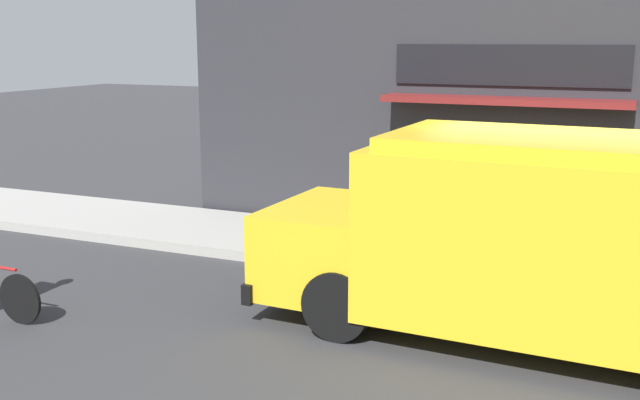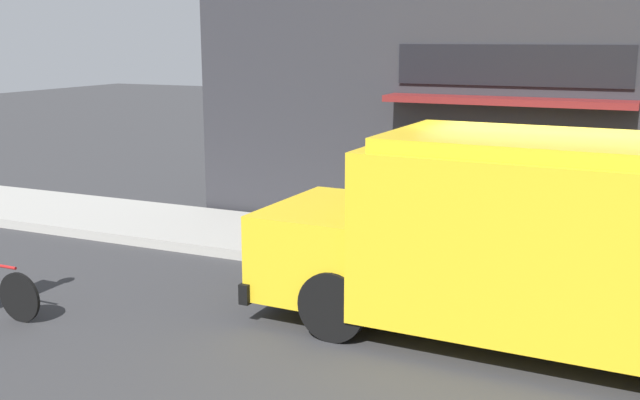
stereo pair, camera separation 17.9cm
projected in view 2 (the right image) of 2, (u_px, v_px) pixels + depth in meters
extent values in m
plane|color=#38383A|center=(530.00, 301.00, 9.52)|extent=(70.00, 70.00, 0.00)
cube|color=#ADAAA3|center=(544.00, 270.00, 10.50)|extent=(28.00, 2.25, 0.16)
cube|color=#2D2D33|center=(566.00, 103.00, 11.19)|extent=(12.71, 0.18, 4.63)
cube|color=black|center=(511.00, 65.00, 11.31)|extent=(3.53, 0.05, 0.62)
cube|color=maroon|center=(506.00, 101.00, 11.17)|extent=(3.70, 0.58, 0.10)
cube|color=yellow|center=(592.00, 242.00, 7.76)|extent=(4.76, 2.30, 1.85)
cube|color=yellow|center=(331.00, 246.00, 9.15)|extent=(1.41, 2.01, 1.02)
cube|color=yellow|center=(600.00, 147.00, 7.54)|extent=(4.38, 2.12, 0.15)
cube|color=black|center=(286.00, 271.00, 9.51)|extent=(0.20, 2.09, 0.24)
cube|color=red|center=(499.00, 198.00, 9.45)|extent=(0.04, 0.44, 0.44)
cylinder|color=black|center=(393.00, 262.00, 9.82)|extent=(0.80, 0.29, 0.79)
cylinder|color=black|center=(334.00, 305.00, 8.24)|extent=(0.80, 0.29, 0.79)
cylinder|color=black|center=(20.00, 297.00, 8.76)|extent=(0.60, 0.05, 0.60)
cylinder|color=#2D5138|center=(433.00, 225.00, 11.01)|extent=(0.64, 0.64, 0.85)
cylinder|color=black|center=(434.00, 195.00, 10.91)|extent=(0.65, 0.65, 0.04)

